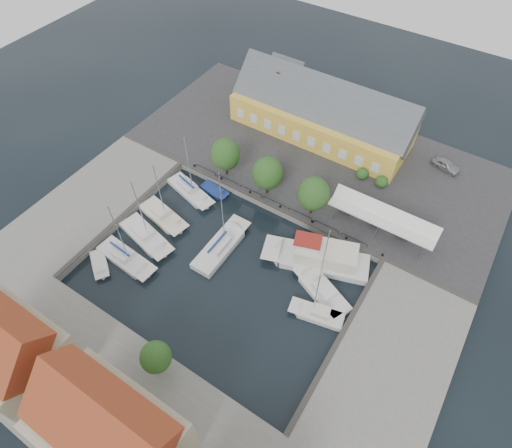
{
  "coord_description": "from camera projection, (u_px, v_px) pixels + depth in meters",
  "views": [
    {
      "loc": [
        19.28,
        -23.86,
        45.49
      ],
      "look_at": [
        0.0,
        6.0,
        1.5
      ],
      "focal_mm": 30.0,
      "sensor_mm": 36.0,
      "label": 1
    }
  ],
  "objects": [
    {
      "name": "car_red",
      "position": [
        276.0,
        171.0,
        62.7
      ],
      "size": [
        2.91,
        3.76,
        1.19
      ],
      "primitive_type": "imported",
      "rotation": [
        0.0,
        0.0,
        0.53
      ],
      "color": "#511312",
      "rests_on": "north_quay"
    },
    {
      "name": "car_silver",
      "position": [
        446.0,
        165.0,
        63.34
      ],
      "size": [
        4.55,
        2.67,
        1.46
      ],
      "primitive_type": "imported",
      "rotation": [
        0.0,
        0.0,
        1.33
      ],
      "color": "#999BA0",
      "rests_on": "north_quay"
    },
    {
      "name": "launch_sw",
      "position": [
        100.0,
        265.0,
        54.19
      ],
      "size": [
        4.86,
        4.1,
        0.98
      ],
      "color": "silver",
      "rests_on": "ground"
    },
    {
      "name": "warehouse",
      "position": [
        319.0,
        112.0,
        66.97
      ],
      "size": [
        28.56,
        14.0,
        9.55
      ],
      "color": "gold",
      "rests_on": "north_quay"
    },
    {
      "name": "west_boat_a",
      "position": [
        190.0,
        192.0,
        61.93
      ],
      "size": [
        8.8,
        4.45,
        11.34
      ],
      "color": "silver",
      "rests_on": "ground"
    },
    {
      "name": "townhouses",
      "position": [
        92.0,
        422.0,
        37.09
      ],
      "size": [
        36.3,
        8.5,
        12.0
      ],
      "color": "beige",
      "rests_on": "south_bank"
    },
    {
      "name": "west_boat_d",
      "position": [
        126.0,
        259.0,
        54.55
      ],
      "size": [
        8.99,
        3.28,
        11.73
      ],
      "color": "silver",
      "rests_on": "ground"
    },
    {
      "name": "west_quay",
      "position": [
        95.0,
        200.0,
        60.6
      ],
      "size": [
        12.0,
        24.0,
        1.0
      ],
      "primitive_type": "cube",
      "color": "slate",
      "rests_on": "ground"
    },
    {
      "name": "launch_nw",
      "position": [
        214.0,
        191.0,
        62.25
      ],
      "size": [
        4.72,
        2.29,
        0.88
      ],
      "color": "navy",
      "rests_on": "ground"
    },
    {
      "name": "east_quay",
      "position": [
        388.0,
        366.0,
        45.61
      ],
      "size": [
        12.0,
        24.0,
        1.0
      ],
      "primitive_type": "cube",
      "color": "slate",
      "rests_on": "ground"
    },
    {
      "name": "north_quay",
      "position": [
        315.0,
        157.0,
        66.31
      ],
      "size": [
        56.0,
        26.0,
        1.0
      ],
      "primitive_type": "cube",
      "color": "#2D2D30",
      "rests_on": "ground"
    },
    {
      "name": "east_boat_b",
      "position": [
        318.0,
        315.0,
        49.61
      ],
      "size": [
        6.71,
        3.42,
        9.12
      ],
      "color": "silver",
      "rests_on": "ground"
    },
    {
      "name": "west_boat_b",
      "position": [
        163.0,
        216.0,
        58.99
      ],
      "size": [
        8.36,
        4.28,
        11.03
      ],
      "color": "beige",
      "rests_on": "ground"
    },
    {
      "name": "trawler",
      "position": [
        320.0,
        258.0,
        53.73
      ],
      "size": [
        14.02,
        8.11,
        5.0
      ],
      "color": "silver",
      "rests_on": "ground"
    },
    {
      "name": "south_bank",
      "position": [
        111.0,
        405.0,
        43.07
      ],
      "size": [
        56.0,
        14.0,
        1.0
      ],
      "primitive_type": "cube",
      "color": "slate",
      "rests_on": "ground"
    },
    {
      "name": "center_sailboat",
      "position": [
        221.0,
        247.0,
        55.59
      ],
      "size": [
        3.03,
        9.96,
        13.44
      ],
      "color": "silver",
      "rests_on": "ground"
    },
    {
      "name": "west_boat_c",
      "position": [
        146.0,
        237.0,
        56.78
      ],
      "size": [
        9.22,
        4.72,
        11.94
      ],
      "color": "silver",
      "rests_on": "ground"
    },
    {
      "name": "ground",
      "position": [
        231.0,
        262.0,
        54.55
      ],
      "size": [
        140.0,
        140.0,
        0.0
      ],
      "primitive_type": "plane",
      "color": "black",
      "rests_on": "ground"
    },
    {
      "name": "quay_edge_fittings",
      "position": [
        251.0,
        232.0,
        56.22
      ],
      "size": [
        56.0,
        24.72,
        0.4
      ],
      "color": "#383533",
      "rests_on": "north_quay"
    },
    {
      "name": "tent_canopy",
      "position": [
        384.0,
        216.0,
        54.57
      ],
      "size": [
        14.0,
        4.0,
        2.83
      ],
      "color": "white",
      "rests_on": "north_quay"
    },
    {
      "name": "east_boat_a",
      "position": [
        322.0,
        292.0,
        51.55
      ],
      "size": [
        8.73,
        5.95,
        11.89
      ],
      "color": "silver",
      "rests_on": "ground"
    },
    {
      "name": "quay_trees",
      "position": [
        268.0,
        173.0,
        57.77
      ],
      "size": [
        18.2,
        4.2,
        6.3
      ],
      "color": "black",
      "rests_on": "north_quay"
    }
  ]
}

